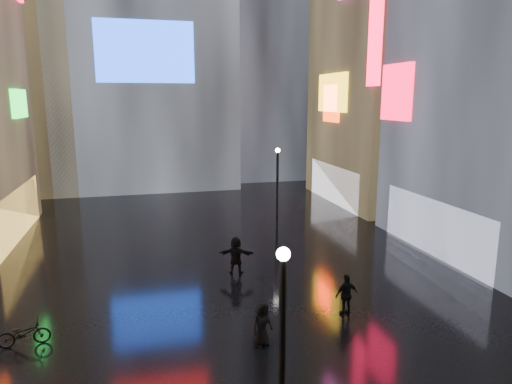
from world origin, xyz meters
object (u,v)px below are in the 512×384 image
object	(u,v)px
lamp_far	(277,184)
bicycle	(24,334)
lamp_near	(282,346)
pedestrian_3	(347,295)

from	to	relation	value
lamp_far	bicycle	size ratio (longest dim) A/B	3.11
lamp_near	bicycle	xyz separation A→B (m)	(-6.88, 7.02, -2.51)
lamp_near	lamp_far	xyz separation A→B (m)	(5.58, 18.48, 0.00)
pedestrian_3	lamp_far	bearing A→B (deg)	-100.13
bicycle	lamp_far	bearing A→B (deg)	-52.15
lamp_near	pedestrian_3	xyz separation A→B (m)	(4.66, 6.39, -2.13)
lamp_far	pedestrian_3	world-z (taller)	lamp_far
lamp_near	lamp_far	distance (m)	19.30
lamp_near	bicycle	bearing A→B (deg)	134.42
lamp_far	bicycle	xyz separation A→B (m)	(-12.46, -11.45, -2.51)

